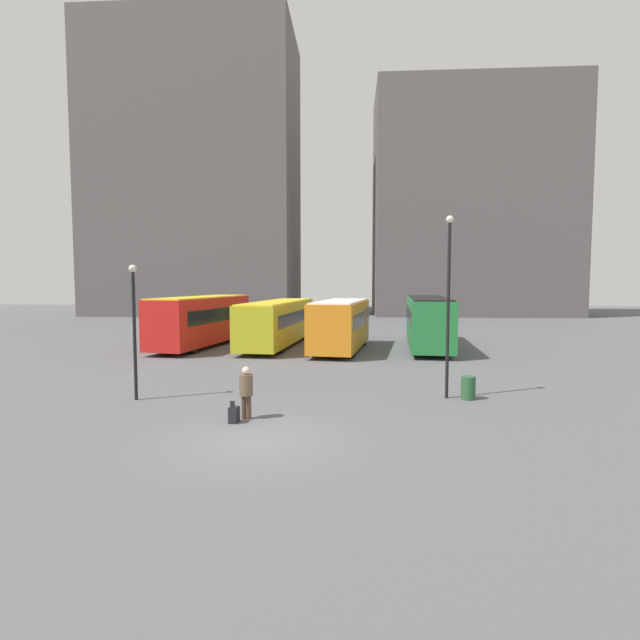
{
  "coord_description": "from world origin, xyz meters",
  "views": [
    {
      "loc": [
        2.57,
        -13.17,
        4.27
      ],
      "look_at": [
        0.99,
        10.8,
        2.46
      ],
      "focal_mm": 28.0,
      "sensor_mm": 36.0,
      "label": 1
    }
  ],
  "objects_px": {
    "bus_3": "(428,320)",
    "lamp_post_0": "(448,294)",
    "traveler": "(246,388)",
    "trash_bin": "(468,388)",
    "suitcase": "(234,415)",
    "bus_0": "(203,319)",
    "bus_1": "(279,321)",
    "lamp_post_1": "(134,320)",
    "bus_2": "(341,323)"
  },
  "relations": [
    {
      "from": "traveler",
      "to": "lamp_post_0",
      "type": "relative_size",
      "value": 0.25
    },
    {
      "from": "bus_1",
      "to": "lamp_post_0",
      "type": "distance_m",
      "value": 17.48
    },
    {
      "from": "lamp_post_0",
      "to": "trash_bin",
      "type": "relative_size",
      "value": 7.86
    },
    {
      "from": "bus_3",
      "to": "trash_bin",
      "type": "xyz_separation_m",
      "value": [
        -0.69,
        -14.77,
        -1.38
      ]
    },
    {
      "from": "bus_3",
      "to": "lamp_post_1",
      "type": "bearing_deg",
      "value": 145.39
    },
    {
      "from": "bus_0",
      "to": "lamp_post_1",
      "type": "xyz_separation_m",
      "value": [
        2.17,
        -15.27,
        1.12
      ]
    },
    {
      "from": "bus_1",
      "to": "trash_bin",
      "type": "bearing_deg",
      "value": -143.24
    },
    {
      "from": "bus_0",
      "to": "trash_bin",
      "type": "bearing_deg",
      "value": -126.33
    },
    {
      "from": "bus_0",
      "to": "trash_bin",
      "type": "height_order",
      "value": "bus_0"
    },
    {
      "from": "lamp_post_1",
      "to": "traveler",
      "type": "bearing_deg",
      "value": -26.37
    },
    {
      "from": "traveler",
      "to": "lamp_post_1",
      "type": "height_order",
      "value": "lamp_post_1"
    },
    {
      "from": "lamp_post_0",
      "to": "trash_bin",
      "type": "xyz_separation_m",
      "value": [
        0.75,
        -0.15,
        -3.44
      ]
    },
    {
      "from": "bus_3",
      "to": "lamp_post_1",
      "type": "distance_m",
      "value": 20.24
    },
    {
      "from": "bus_0",
      "to": "bus_1",
      "type": "xyz_separation_m",
      "value": [
        5.01,
        0.86,
        -0.16
      ]
    },
    {
      "from": "bus_0",
      "to": "bus_1",
      "type": "height_order",
      "value": "bus_0"
    },
    {
      "from": "bus_0",
      "to": "traveler",
      "type": "relative_size",
      "value": 6.69
    },
    {
      "from": "bus_2",
      "to": "suitcase",
      "type": "xyz_separation_m",
      "value": [
        -2.87,
        -16.49,
        -1.45
      ]
    },
    {
      "from": "lamp_post_0",
      "to": "trash_bin",
      "type": "height_order",
      "value": "lamp_post_0"
    },
    {
      "from": "suitcase",
      "to": "lamp_post_0",
      "type": "xyz_separation_m",
      "value": [
        7.09,
        3.72,
        3.62
      ]
    },
    {
      "from": "bus_0",
      "to": "traveler",
      "type": "xyz_separation_m",
      "value": [
        6.72,
        -17.53,
        -0.83
      ]
    },
    {
      "from": "bus_1",
      "to": "lamp_post_1",
      "type": "relative_size",
      "value": 2.56
    },
    {
      "from": "bus_1",
      "to": "traveler",
      "type": "distance_m",
      "value": 18.49
    },
    {
      "from": "bus_3",
      "to": "suitcase",
      "type": "relative_size",
      "value": 16.68
    },
    {
      "from": "suitcase",
      "to": "bus_2",
      "type": "bearing_deg",
      "value": -4.33
    },
    {
      "from": "bus_3",
      "to": "traveler",
      "type": "bearing_deg",
      "value": 159.96
    },
    {
      "from": "bus_2",
      "to": "trash_bin",
      "type": "xyz_separation_m",
      "value": [
        4.97,
        -12.93,
        -1.28
      ]
    },
    {
      "from": "suitcase",
      "to": "trash_bin",
      "type": "height_order",
      "value": "trash_bin"
    },
    {
      "from": "suitcase",
      "to": "trash_bin",
      "type": "distance_m",
      "value": 8.61
    },
    {
      "from": "bus_1",
      "to": "bus_2",
      "type": "height_order",
      "value": "bus_2"
    },
    {
      "from": "bus_1",
      "to": "traveler",
      "type": "height_order",
      "value": "bus_1"
    },
    {
      "from": "bus_1",
      "to": "bus_3",
      "type": "xyz_separation_m",
      "value": [
        9.95,
        -0.49,
        0.15
      ]
    },
    {
      "from": "bus_0",
      "to": "lamp_post_0",
      "type": "distance_m",
      "value": 19.74
    },
    {
      "from": "bus_3",
      "to": "bus_0",
      "type": "bearing_deg",
      "value": 96.08
    },
    {
      "from": "trash_bin",
      "to": "bus_0",
      "type": "bearing_deg",
      "value": 134.75
    },
    {
      "from": "suitcase",
      "to": "lamp_post_0",
      "type": "height_order",
      "value": "lamp_post_0"
    },
    {
      "from": "bus_3",
      "to": "suitcase",
      "type": "height_order",
      "value": "bus_3"
    },
    {
      "from": "traveler",
      "to": "lamp_post_0",
      "type": "distance_m",
      "value": 8.08
    },
    {
      "from": "suitcase",
      "to": "bus_0",
      "type": "bearing_deg",
      "value": 25.25
    },
    {
      "from": "bus_2",
      "to": "trash_bin",
      "type": "distance_m",
      "value": 13.91
    },
    {
      "from": "traveler",
      "to": "trash_bin",
      "type": "xyz_separation_m",
      "value": [
        7.54,
        3.14,
        -0.56
      ]
    },
    {
      "from": "traveler",
      "to": "suitcase",
      "type": "bearing_deg",
      "value": 151.06
    },
    {
      "from": "lamp_post_1",
      "to": "lamp_post_0",
      "type": "bearing_deg",
      "value": 5.2
    },
    {
      "from": "traveler",
      "to": "bus_0",
      "type": "bearing_deg",
      "value": 26.52
    },
    {
      "from": "bus_1",
      "to": "trash_bin",
      "type": "height_order",
      "value": "bus_1"
    },
    {
      "from": "bus_2",
      "to": "traveler",
      "type": "relative_size",
      "value": 5.63
    },
    {
      "from": "bus_1",
      "to": "trash_bin",
      "type": "distance_m",
      "value": 17.89
    },
    {
      "from": "bus_3",
      "to": "lamp_post_0",
      "type": "relative_size",
      "value": 1.74
    },
    {
      "from": "bus_0",
      "to": "lamp_post_0",
      "type": "bearing_deg",
      "value": -127.56
    },
    {
      "from": "bus_0",
      "to": "trash_bin",
      "type": "distance_m",
      "value": 20.32
    },
    {
      "from": "bus_0",
      "to": "lamp_post_0",
      "type": "xyz_separation_m",
      "value": [
        13.52,
        -14.24,
        2.05
      ]
    }
  ]
}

